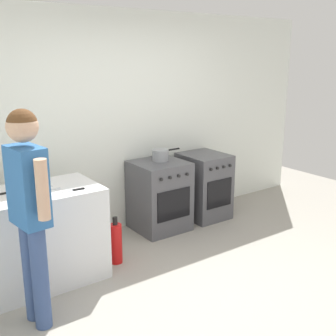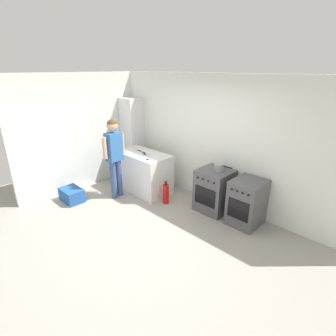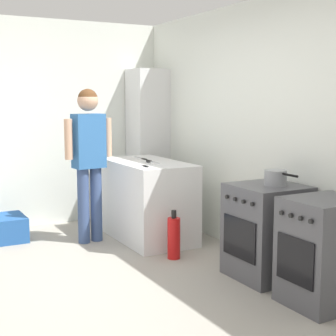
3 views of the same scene
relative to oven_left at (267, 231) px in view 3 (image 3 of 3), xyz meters
The scene contains 15 objects.
ground_plane 1.67m from the oven_left, 102.51° to the right, with size 8.00×8.00×0.00m, color gray.
back_wall 1.01m from the oven_left, 133.25° to the left, with size 6.00×0.10×2.60m, color silver.
side_wall_left 3.29m from the oven_left, 158.23° to the right, with size 0.10×3.10×2.60m, color silver.
counter_unit 1.74m from the oven_left, 167.46° to the right, with size 1.30×0.70×0.90m, color silver.
oven_left is the anchor object (origin of this frame).
oven_right 0.71m from the oven_left, ahead, with size 0.53×0.62×0.85m.
pot 0.50m from the oven_left, 39.41° to the left, with size 0.38×0.20×0.14m.
knife_utility 1.67m from the oven_left, 164.67° to the right, with size 0.25×0.10×0.01m.
knife_bread 2.07m from the oven_left, behind, with size 0.35×0.04×0.01m.
knife_chef 1.72m from the oven_left, 167.92° to the right, with size 0.31×0.04×0.01m.
knife_paring 1.52m from the oven_left, 156.05° to the right, with size 0.21×0.04×0.01m.
person 2.21m from the oven_left, 151.53° to the right, with size 0.24×0.57×1.72m.
fire_extinguisher 1.01m from the oven_left, 151.22° to the right, with size 0.13×0.13×0.50m.
recycling_crate_lower 3.01m from the oven_left, 142.66° to the right, with size 0.52×0.36×0.28m, color #235193.
larder_cabinet 2.71m from the oven_left, behind, with size 0.48×0.44×2.00m, color silver.
Camera 3 is at (3.91, -1.35, 1.62)m, focal length 55.00 mm.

